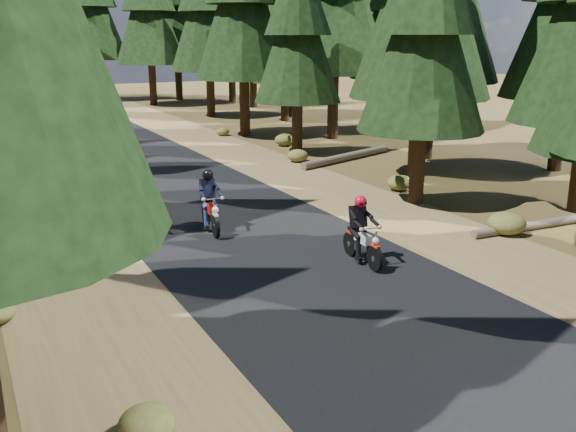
{
  "coord_description": "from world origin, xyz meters",
  "views": [
    {
      "loc": [
        -6.47,
        -10.98,
        5.07
      ],
      "look_at": [
        0.0,
        1.5,
        1.1
      ],
      "focal_mm": 40.0,
      "sensor_mm": 36.0,
      "label": 1
    }
  ],
  "objects_px": {
    "log_far": "(540,224)",
    "rider_follow": "(210,211)",
    "log_near": "(347,157)",
    "rider_lead": "(363,242)"
  },
  "relations": [
    {
      "from": "log_far",
      "to": "rider_lead",
      "type": "distance_m",
      "value": 5.86
    },
    {
      "from": "log_far",
      "to": "rider_lead",
      "type": "xyz_separation_m",
      "value": [
        -5.85,
        -0.08,
        0.41
      ]
    },
    {
      "from": "log_near",
      "to": "rider_follow",
      "type": "relative_size",
      "value": 2.91
    },
    {
      "from": "log_near",
      "to": "rider_lead",
      "type": "relative_size",
      "value": 3.12
    },
    {
      "from": "log_far",
      "to": "rider_follow",
      "type": "xyz_separation_m",
      "value": [
        -8.05,
        3.87,
        0.44
      ]
    },
    {
      "from": "log_far",
      "to": "rider_follow",
      "type": "bearing_deg",
      "value": 157.39
    },
    {
      "from": "log_near",
      "to": "log_far",
      "type": "height_order",
      "value": "log_near"
    },
    {
      "from": "log_far",
      "to": "rider_follow",
      "type": "height_order",
      "value": "rider_follow"
    },
    {
      "from": "log_far",
      "to": "rider_lead",
      "type": "relative_size",
      "value": 2.54
    },
    {
      "from": "log_near",
      "to": "log_far",
      "type": "relative_size",
      "value": 1.23
    }
  ]
}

